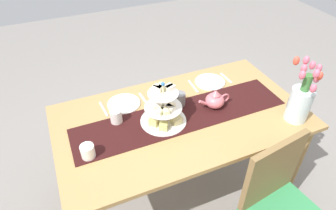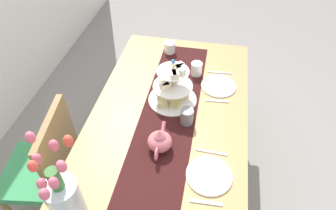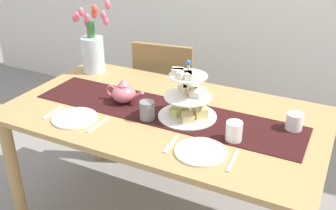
{
  "view_description": "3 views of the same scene",
  "coord_description": "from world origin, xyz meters",
  "px_view_note": "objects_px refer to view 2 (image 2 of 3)",
  "views": [
    {
      "loc": [
        0.67,
        1.33,
        2.04
      ],
      "look_at": [
        0.09,
        -0.03,
        0.85
      ],
      "focal_mm": 31.62,
      "sensor_mm": 36.0,
      "label": 1
    },
    {
      "loc": [
        -1.18,
        -0.22,
        2.02
      ],
      "look_at": [
        -0.0,
        0.0,
        0.84
      ],
      "focal_mm": 31.37,
      "sensor_mm": 36.0,
      "label": 2
    },
    {
      "loc": [
        0.83,
        -1.61,
        1.69
      ],
      "look_at": [
        0.04,
        -0.03,
        0.82
      ],
      "focal_mm": 41.68,
      "sensor_mm": 36.0,
      "label": 3
    }
  ],
  "objects_px": {
    "tulip_vase": "(63,196)",
    "dinner_plate_right": "(218,86)",
    "knife_left": "(211,152)",
    "chair_left": "(47,166)",
    "tiered_cake_stand": "(172,88)",
    "dinner_plate_left": "(209,175)",
    "fork_right": "(217,101)",
    "knife_right": "(220,72)",
    "teapot": "(160,141)",
    "dining_table": "(169,126)",
    "cream_jug": "(170,48)",
    "mug_white_text": "(196,69)",
    "mug_grey": "(187,116)",
    "fork_left": "(206,203)"
  },
  "relations": [
    {
      "from": "tulip_vase",
      "to": "dinner_plate_right",
      "type": "xyz_separation_m",
      "value": [
        0.99,
        -0.59,
        -0.15
      ]
    },
    {
      "from": "knife_left",
      "to": "chair_left",
      "type": "bearing_deg",
      "value": 96.05
    },
    {
      "from": "tiered_cake_stand",
      "to": "tulip_vase",
      "type": "xyz_separation_m",
      "value": [
        -0.81,
        0.31,
        0.06
      ]
    },
    {
      "from": "chair_left",
      "to": "dinner_plate_left",
      "type": "distance_m",
      "value": 1.0
    },
    {
      "from": "fork_right",
      "to": "knife_right",
      "type": "bearing_deg",
      "value": 0.0
    },
    {
      "from": "dinner_plate_right",
      "to": "teapot",
      "type": "bearing_deg",
      "value": 154.24
    },
    {
      "from": "dining_table",
      "to": "knife_left",
      "type": "distance_m",
      "value": 0.37
    },
    {
      "from": "tiered_cake_stand",
      "to": "tulip_vase",
      "type": "distance_m",
      "value": 0.87
    },
    {
      "from": "tiered_cake_stand",
      "to": "cream_jug",
      "type": "bearing_deg",
      "value": 12.03
    },
    {
      "from": "chair_left",
      "to": "fork_right",
      "type": "distance_m",
      "value": 1.11
    },
    {
      "from": "teapot",
      "to": "mug_white_text",
      "type": "xyz_separation_m",
      "value": [
        0.66,
        -0.11,
        -0.01
      ]
    },
    {
      "from": "dining_table",
      "to": "fork_right",
      "type": "height_order",
      "value": "fork_right"
    },
    {
      "from": "dining_table",
      "to": "mug_grey",
      "type": "xyz_separation_m",
      "value": [
        -0.04,
        -0.11,
        0.16
      ]
    },
    {
      "from": "fork_right",
      "to": "cream_jug",
      "type": "bearing_deg",
      "value": 39.57
    },
    {
      "from": "knife_right",
      "to": "mug_grey",
      "type": "bearing_deg",
      "value": 162.31
    },
    {
      "from": "knife_right",
      "to": "mug_grey",
      "type": "xyz_separation_m",
      "value": [
        -0.5,
        0.16,
        0.05
      ]
    },
    {
      "from": "tulip_vase",
      "to": "dinner_plate_left",
      "type": "bearing_deg",
      "value": -62.48
    },
    {
      "from": "teapot",
      "to": "mug_grey",
      "type": "distance_m",
      "value": 0.24
    },
    {
      "from": "chair_left",
      "to": "mug_white_text",
      "type": "xyz_separation_m",
      "value": [
        0.74,
        -0.8,
        0.3
      ]
    },
    {
      "from": "knife_right",
      "to": "teapot",
      "type": "bearing_deg",
      "value": 158.98
    },
    {
      "from": "tulip_vase",
      "to": "mug_grey",
      "type": "height_order",
      "value": "tulip_vase"
    },
    {
      "from": "teapot",
      "to": "fork_left",
      "type": "bearing_deg",
      "value": -134.22
    },
    {
      "from": "tulip_vase",
      "to": "knife_right",
      "type": "distance_m",
      "value": 1.29
    },
    {
      "from": "dining_table",
      "to": "knife_right",
      "type": "bearing_deg",
      "value": -30.58
    },
    {
      "from": "chair_left",
      "to": "tulip_vase",
      "type": "height_order",
      "value": "tulip_vase"
    },
    {
      "from": "teapot",
      "to": "mug_white_text",
      "type": "height_order",
      "value": "teapot"
    },
    {
      "from": "teapot",
      "to": "dinner_plate_left",
      "type": "xyz_separation_m",
      "value": [
        -0.12,
        -0.27,
        -0.05
      ]
    },
    {
      "from": "dining_table",
      "to": "fork_left",
      "type": "relative_size",
      "value": 11.05
    },
    {
      "from": "dinner_plate_right",
      "to": "knife_right",
      "type": "xyz_separation_m",
      "value": [
        0.15,
        0.0,
        -0.0
      ]
    },
    {
      "from": "cream_jug",
      "to": "mug_grey",
      "type": "bearing_deg",
      "value": -161.58
    },
    {
      "from": "dinner_plate_left",
      "to": "mug_white_text",
      "type": "bearing_deg",
      "value": 11.54
    },
    {
      "from": "tiered_cake_stand",
      "to": "knife_right",
      "type": "bearing_deg",
      "value": -40.0
    },
    {
      "from": "tulip_vase",
      "to": "dinner_plate_left",
      "type": "distance_m",
      "value": 0.68
    },
    {
      "from": "dining_table",
      "to": "teapot",
      "type": "xyz_separation_m",
      "value": [
        -0.25,
        0.0,
        0.16
      ]
    },
    {
      "from": "dining_table",
      "to": "dinner_plate_left",
      "type": "xyz_separation_m",
      "value": [
        -0.37,
        -0.27,
        0.11
      ]
    },
    {
      "from": "teapot",
      "to": "dining_table",
      "type": "bearing_deg",
      "value": 0.0
    },
    {
      "from": "tulip_vase",
      "to": "mug_white_text",
      "type": "height_order",
      "value": "tulip_vase"
    },
    {
      "from": "dinner_plate_left",
      "to": "mug_grey",
      "type": "bearing_deg",
      "value": 25.77
    },
    {
      "from": "cream_jug",
      "to": "mug_grey",
      "type": "height_order",
      "value": "mug_grey"
    },
    {
      "from": "chair_left",
      "to": "dinner_plate_left",
      "type": "relative_size",
      "value": 3.96
    },
    {
      "from": "fork_left",
      "to": "dinner_plate_right",
      "type": "height_order",
      "value": "dinner_plate_right"
    },
    {
      "from": "chair_left",
      "to": "mug_grey",
      "type": "relative_size",
      "value": 9.58
    },
    {
      "from": "tiered_cake_stand",
      "to": "knife_left",
      "type": "distance_m",
      "value": 0.46
    },
    {
      "from": "knife_right",
      "to": "mug_grey",
      "type": "height_order",
      "value": "mug_grey"
    },
    {
      "from": "knife_right",
      "to": "chair_left",
      "type": "bearing_deg",
      "value": 129.34
    },
    {
      "from": "fork_left",
      "to": "knife_right",
      "type": "distance_m",
      "value": 0.98
    },
    {
      "from": "tiered_cake_stand",
      "to": "knife_right",
      "type": "xyz_separation_m",
      "value": [
        0.33,
        -0.28,
        -0.1
      ]
    },
    {
      "from": "dining_table",
      "to": "fork_right",
      "type": "bearing_deg",
      "value": -57.7
    },
    {
      "from": "tulip_vase",
      "to": "knife_right",
      "type": "xyz_separation_m",
      "value": [
        1.14,
        -0.59,
        -0.15
      ]
    },
    {
      "from": "dining_table",
      "to": "cream_jug",
      "type": "bearing_deg",
      "value": 9.97
    }
  ]
}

